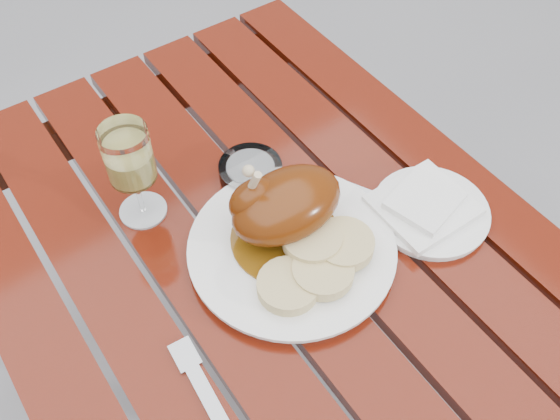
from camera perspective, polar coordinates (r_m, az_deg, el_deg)
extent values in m
cube|color=#66190C|center=(1.27, 0.67, -15.05)|extent=(0.80, 1.20, 0.75)
cylinder|color=white|center=(0.95, 1.09, -3.61)|extent=(0.42, 0.42, 0.02)
cylinder|color=#633D0B|center=(0.95, 0.57, -2.58)|extent=(0.17, 0.17, 0.00)
ellipsoid|color=#692C07|center=(0.93, 0.63, 0.50)|extent=(0.18, 0.12, 0.09)
ellipsoid|color=#692C07|center=(0.92, -2.31, 0.89)|extent=(0.08, 0.06, 0.07)
cylinder|color=#C6B28C|center=(0.90, -2.80, 1.77)|extent=(0.03, 0.04, 0.10)
cylinder|color=#CEB67E|center=(0.89, 0.75, -6.94)|extent=(0.09, 0.09, 0.02)
cylinder|color=#CEB67E|center=(0.90, 3.95, -5.62)|extent=(0.09, 0.09, 0.02)
cylinder|color=#CEB67E|center=(0.93, 5.86, -3.11)|extent=(0.09, 0.09, 0.02)
cylinder|color=#CEB67E|center=(0.92, 2.96, -2.69)|extent=(0.09, 0.09, 0.02)
cylinder|color=#C9BF5B|center=(0.96, -13.26, 3.20)|extent=(0.10, 0.10, 0.18)
cylinder|color=white|center=(1.02, 13.60, -0.19)|extent=(0.22, 0.22, 0.02)
cube|color=white|center=(1.01, 12.95, 0.40)|extent=(0.14, 0.13, 0.01)
cylinder|color=#B2B7BC|center=(1.05, -2.72, 3.62)|extent=(0.11, 0.11, 0.03)
cube|color=gray|center=(0.85, -6.49, -16.88)|extent=(0.03, 0.16, 0.01)
cube|color=gray|center=(1.03, 10.58, 0.30)|extent=(0.10, 0.17, 0.01)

